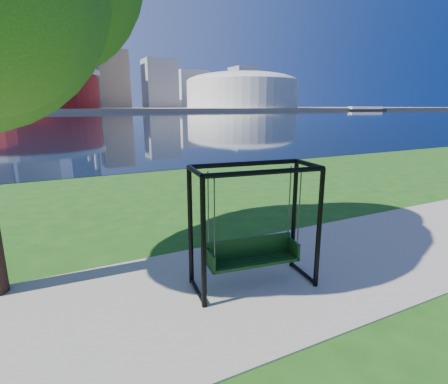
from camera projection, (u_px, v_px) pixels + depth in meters
ground at (235, 273)px, 7.21m from camera, size 900.00×900.00×0.00m
path at (247, 283)px, 6.77m from camera, size 120.00×4.00×0.03m
river at (56, 119)px, 95.45m from camera, size 900.00×180.00×0.02m
far_bank at (46, 109)px, 271.71m from camera, size 900.00×228.00×2.00m
stadium at (26, 87)px, 202.71m from camera, size 83.00×83.00×32.00m
arena at (242, 89)px, 266.22m from camera, size 84.00×84.00×26.56m
skyline at (34, 63)px, 273.07m from camera, size 392.00×66.00×96.50m
swing at (253, 229)px, 6.48m from camera, size 2.40×1.30×2.34m
barge at (365, 109)px, 264.18m from camera, size 31.45×17.53×3.05m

